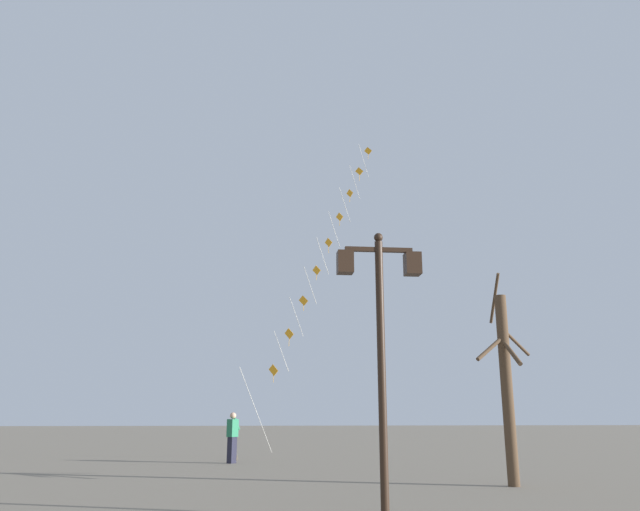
# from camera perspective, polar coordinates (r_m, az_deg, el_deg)

# --- Properties ---
(ground_plane) EXTENTS (160.00, 160.00, 0.00)m
(ground_plane) POSITION_cam_1_polar(r_m,az_deg,el_deg) (21.70, -5.40, -18.83)
(ground_plane) COLOR #756B5B
(twin_lantern_lamp_post) EXTENTS (1.50, 0.28, 4.80)m
(twin_lantern_lamp_post) POSITION_cam_1_polar(r_m,az_deg,el_deg) (10.79, 5.62, -5.41)
(twin_lantern_lamp_post) COLOR black
(twin_lantern_lamp_post) RESTS_ON ground_plane
(kite_train) EXTENTS (6.88, 8.15, 16.47)m
(kite_train) POSITION_cam_1_polar(r_m,az_deg,el_deg) (29.36, 0.20, -0.19)
(kite_train) COLOR brown
(kite_train) RESTS_ON ground_plane
(kite_flyer) EXTENTS (0.47, 0.59, 1.71)m
(kite_flyer) POSITION_cam_1_polar(r_m,az_deg,el_deg) (22.57, -8.14, -16.29)
(kite_flyer) COLOR #1E1E2D
(kite_flyer) RESTS_ON ground_plane
(bare_tree) EXTENTS (1.73, 1.79, 5.13)m
(bare_tree) POSITION_cam_1_polar(r_m,az_deg,el_deg) (15.88, 16.93, -11.23)
(bare_tree) COLOR #4C3826
(bare_tree) RESTS_ON ground_plane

